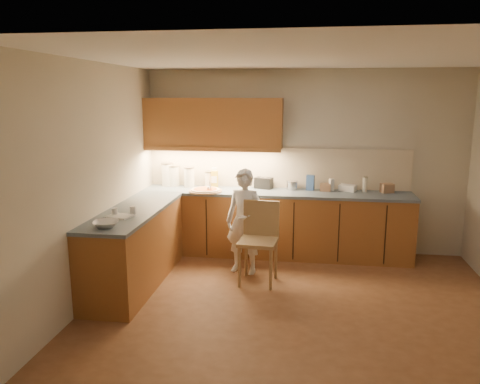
% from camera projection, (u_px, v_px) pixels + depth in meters
% --- Properties ---
extents(room, '(4.54, 4.50, 2.62)m').
position_uv_depth(room, '(301.00, 152.00, 4.68)').
color(room, brown).
rests_on(room, ground).
extents(l_counter, '(3.77, 2.62, 0.92)m').
position_uv_depth(l_counter, '(231.00, 230.00, 6.27)').
color(l_counter, '#955B2B').
rests_on(l_counter, ground).
extents(backsplash, '(3.75, 0.02, 0.58)m').
position_uv_depth(backsplash, '(277.00, 168.00, 6.75)').
color(backsplash, beige).
rests_on(backsplash, l_counter).
extents(upper_cabinets, '(1.95, 0.36, 0.73)m').
position_uv_depth(upper_cabinets, '(213.00, 123.00, 6.60)').
color(upper_cabinets, '#955B2B').
rests_on(upper_cabinets, ground).
extents(pizza_on_board, '(0.46, 0.46, 0.19)m').
position_uv_depth(pizza_on_board, '(206.00, 190.00, 6.51)').
color(pizza_on_board, tan).
rests_on(pizza_on_board, l_counter).
extents(child, '(0.55, 0.43, 1.34)m').
position_uv_depth(child, '(245.00, 221.00, 5.92)').
color(child, white).
rests_on(child, ground).
extents(wooden_chair, '(0.48, 0.48, 0.98)m').
position_uv_depth(wooden_chair, '(259.00, 236.00, 5.66)').
color(wooden_chair, tan).
rests_on(wooden_chair, ground).
extents(mixing_bowl, '(0.32, 0.32, 0.06)m').
position_uv_depth(mixing_bowl, '(106.00, 224.00, 4.76)').
color(mixing_bowl, white).
rests_on(mixing_bowl, l_counter).
extents(canister_a, '(0.17, 0.17, 0.35)m').
position_uv_depth(canister_a, '(167.00, 174.00, 6.91)').
color(canister_a, silver).
rests_on(canister_a, l_counter).
extents(canister_b, '(0.18, 0.18, 0.31)m').
position_uv_depth(canister_b, '(174.00, 175.00, 6.91)').
color(canister_b, white).
rests_on(canister_b, l_counter).
extents(canister_c, '(0.16, 0.16, 0.30)m').
position_uv_depth(canister_c, '(189.00, 177.00, 6.82)').
color(canister_c, white).
rests_on(canister_c, l_counter).
extents(canister_d, '(0.14, 0.14, 0.23)m').
position_uv_depth(canister_d, '(210.00, 179.00, 6.83)').
color(canister_d, white).
rests_on(canister_d, l_counter).
extents(oil_jug, '(0.11, 0.09, 0.29)m').
position_uv_depth(oil_jug, '(215.00, 179.00, 6.77)').
color(oil_jug, gold).
rests_on(oil_jug, l_counter).
extents(toaster, '(0.28, 0.21, 0.16)m').
position_uv_depth(toaster, '(264.00, 183.00, 6.72)').
color(toaster, black).
rests_on(toaster, l_counter).
extents(steel_pot, '(0.17, 0.17, 0.13)m').
position_uv_depth(steel_pot, '(292.00, 185.00, 6.64)').
color(steel_pot, silver).
rests_on(steel_pot, l_counter).
extents(blue_box, '(0.12, 0.10, 0.22)m').
position_uv_depth(blue_box, '(310.00, 183.00, 6.60)').
color(blue_box, '#2E4E8B').
rests_on(blue_box, l_counter).
extents(card_box_a, '(0.15, 0.11, 0.11)m').
position_uv_depth(card_box_a, '(325.00, 187.00, 6.55)').
color(card_box_a, '#A07756').
rests_on(card_box_a, l_counter).
extents(white_bottle, '(0.08, 0.08, 0.17)m').
position_uv_depth(white_bottle, '(331.00, 185.00, 6.54)').
color(white_bottle, silver).
rests_on(white_bottle, l_counter).
extents(flat_pack, '(0.26, 0.22, 0.09)m').
position_uv_depth(flat_pack, '(347.00, 188.00, 6.55)').
color(flat_pack, white).
rests_on(flat_pack, l_counter).
extents(tall_jar, '(0.07, 0.07, 0.22)m').
position_uv_depth(tall_jar, '(365.00, 184.00, 6.47)').
color(tall_jar, white).
rests_on(tall_jar, l_counter).
extents(card_box_b, '(0.19, 0.17, 0.13)m').
position_uv_depth(card_box_b, '(387.00, 188.00, 6.44)').
color(card_box_b, tan).
rests_on(card_box_b, l_counter).
extents(dough_cloth, '(0.30, 0.26, 0.02)m').
position_uv_depth(dough_cloth, '(120.00, 216.00, 5.15)').
color(dough_cloth, silver).
rests_on(dough_cloth, l_counter).
extents(spice_jar_a, '(0.08, 0.08, 0.09)m').
position_uv_depth(spice_jar_a, '(115.00, 212.00, 5.20)').
color(spice_jar_a, silver).
rests_on(spice_jar_a, l_counter).
extents(spice_jar_b, '(0.09, 0.09, 0.09)m').
position_uv_depth(spice_jar_b, '(133.00, 210.00, 5.28)').
color(spice_jar_b, silver).
rests_on(spice_jar_b, l_counter).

